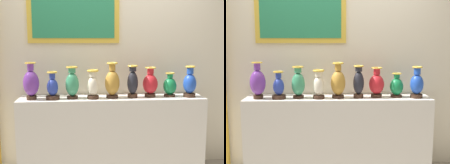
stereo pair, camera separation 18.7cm
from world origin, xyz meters
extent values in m
cube|color=silver|center=(0.00, 0.00, 0.47)|extent=(2.22, 0.42, 0.94)
cube|color=beige|center=(0.00, 0.27, 1.33)|extent=(4.21, 0.10, 2.66)
cube|color=gold|center=(-0.45, 0.20, 1.96)|extent=(1.11, 0.03, 0.75)
cube|color=#267D51|center=(-0.45, 0.18, 1.96)|extent=(0.99, 0.01, 0.63)
cylinder|color=#382319|center=(-0.94, -0.06, 0.96)|extent=(0.11, 0.11, 0.04)
ellipsoid|color=#6B3393|center=(-0.94, -0.06, 1.13)|extent=(0.18, 0.18, 0.29)
cylinder|color=#6B3393|center=(-0.94, -0.06, 1.32)|extent=(0.07, 0.07, 0.09)
torus|color=gold|center=(-0.94, -0.06, 1.36)|extent=(0.13, 0.13, 0.01)
cylinder|color=#382319|center=(-0.70, -0.07, 0.96)|extent=(0.16, 0.16, 0.04)
ellipsoid|color=#263899|center=(-0.70, -0.07, 1.08)|extent=(0.13, 0.13, 0.20)
cylinder|color=#263899|center=(-0.70, -0.07, 1.22)|extent=(0.07, 0.07, 0.07)
torus|color=gold|center=(-0.70, -0.07, 1.25)|extent=(0.12, 0.12, 0.02)
cylinder|color=#382319|center=(-0.47, -0.04, 0.95)|extent=(0.13, 0.13, 0.03)
ellipsoid|color=#388C60|center=(-0.47, -0.04, 1.10)|extent=(0.16, 0.16, 0.27)
cylinder|color=#388C60|center=(-0.47, -0.04, 1.27)|extent=(0.08, 0.08, 0.07)
torus|color=gold|center=(-0.47, -0.04, 1.31)|extent=(0.14, 0.14, 0.02)
cylinder|color=#382319|center=(-0.23, -0.07, 0.95)|extent=(0.14, 0.14, 0.04)
ellipsoid|color=beige|center=(-0.23, -0.07, 1.09)|extent=(0.13, 0.13, 0.22)
cylinder|color=beige|center=(-0.23, -0.07, 1.23)|extent=(0.08, 0.08, 0.07)
torus|color=gold|center=(-0.23, -0.07, 1.27)|extent=(0.14, 0.14, 0.02)
cylinder|color=#382319|center=(0.00, -0.04, 0.95)|extent=(0.14, 0.14, 0.03)
ellipsoid|color=#B27F2D|center=(0.00, -0.04, 1.12)|extent=(0.17, 0.17, 0.29)
cylinder|color=#B27F2D|center=(0.00, -0.04, 1.31)|extent=(0.08, 0.08, 0.09)
torus|color=gold|center=(0.00, -0.04, 1.35)|extent=(0.13, 0.13, 0.02)
cylinder|color=#382319|center=(0.24, -0.05, 0.96)|extent=(0.12, 0.12, 0.04)
ellipsoid|color=black|center=(0.24, -0.05, 1.12)|extent=(0.13, 0.13, 0.27)
cylinder|color=black|center=(0.24, -0.05, 1.29)|extent=(0.08, 0.08, 0.06)
torus|color=gold|center=(0.24, -0.05, 1.32)|extent=(0.12, 0.12, 0.02)
cylinder|color=#382319|center=(0.46, -0.02, 0.96)|extent=(0.13, 0.13, 0.04)
ellipsoid|color=red|center=(0.46, -0.02, 1.09)|extent=(0.18, 0.18, 0.23)
cylinder|color=red|center=(0.46, -0.02, 1.25)|extent=(0.08, 0.08, 0.08)
torus|color=gold|center=(0.46, -0.02, 1.29)|extent=(0.13, 0.13, 0.01)
cylinder|color=#382319|center=(0.70, -0.01, 0.95)|extent=(0.14, 0.14, 0.03)
ellipsoid|color=#14723D|center=(0.70, -0.01, 1.06)|extent=(0.16, 0.16, 0.21)
cylinder|color=#14723D|center=(0.70, -0.01, 1.20)|extent=(0.07, 0.07, 0.06)
torus|color=gold|center=(0.70, -0.01, 1.22)|extent=(0.11, 0.11, 0.01)
cylinder|color=#382319|center=(0.94, -0.06, 0.96)|extent=(0.14, 0.14, 0.04)
ellipsoid|color=#1E47B2|center=(0.94, -0.06, 1.10)|extent=(0.16, 0.16, 0.24)
cylinder|color=#1E47B2|center=(0.94, -0.06, 1.26)|extent=(0.08, 0.08, 0.09)
torus|color=gold|center=(0.94, -0.06, 1.30)|extent=(0.12, 0.12, 0.02)
camera|label=1|loc=(-0.29, -3.47, 1.64)|focal=47.24mm
camera|label=2|loc=(-0.10, -3.48, 1.64)|focal=47.24mm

